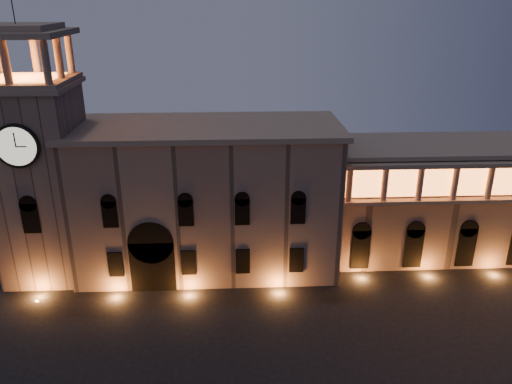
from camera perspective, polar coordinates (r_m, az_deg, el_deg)
government_building at (r=59.18m, az=-5.65°, el=-0.67°), size 30.80×12.80×17.60m
clock_tower at (r=60.88m, az=-23.42°, el=1.99°), size 9.80×9.80×32.40m
colonnade_wing at (r=68.77m, az=24.14°, el=-0.60°), size 40.60×11.50×14.50m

